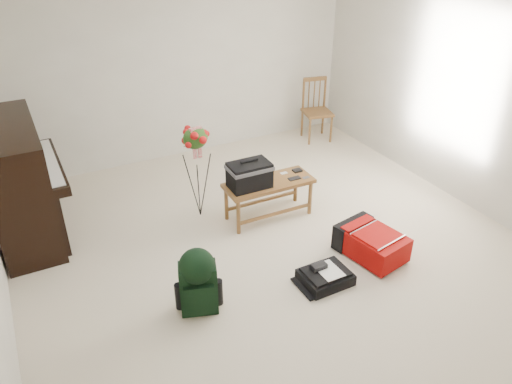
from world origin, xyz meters
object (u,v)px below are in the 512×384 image
bench (256,177)px  black_duffel (325,276)px  red_suitcase (368,241)px  green_backpack (198,279)px  dining_chair (316,110)px  flower_stand (198,173)px  piano (20,184)px

bench → black_duffel: bench is taller
red_suitcase → green_backpack: bearing=168.9°
dining_chair → black_duffel: bearing=-108.9°
flower_stand → red_suitcase: bearing=-58.3°
dining_chair → black_duffel: dining_chair is taller
bench → flower_stand: flower_stand is taller
red_suitcase → flower_stand: 1.97m
red_suitcase → flower_stand: bearing=119.7°
piano → green_backpack: (1.18, -1.98, -0.25)m
bench → green_backpack: 1.55m
piano → bench: size_ratio=1.48×
bench → green_backpack: bench is taller
piano → red_suitcase: 3.64m
dining_chair → bench: bearing=-126.2°
piano → black_duffel: bearing=-42.6°
piano → black_duffel: (2.37, -2.18, -0.53)m
black_duffel → green_backpack: green_backpack is taller
black_duffel → flower_stand: flower_stand is taller
black_duffel → green_backpack: 1.24m
bench → red_suitcase: bench is taller
dining_chair → flower_stand: size_ratio=0.82×
dining_chair → green_backpack: bearing=-125.2°
red_suitcase → green_backpack: size_ratio=1.16×
dining_chair → green_backpack: dining_chair is taller
piano → bench: bearing=-21.8°
bench → dining_chair: 2.48m
bench → flower_stand: (-0.52, 0.39, 0.00)m
red_suitcase → green_backpack: (-1.84, 0.02, 0.20)m
red_suitcase → dining_chair: bearing=56.6°
bench → black_duffel: (0.08, -1.27, -0.48)m
dining_chair → green_backpack: (-2.98, -2.69, -0.10)m
red_suitcase → black_duffel: 0.68m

